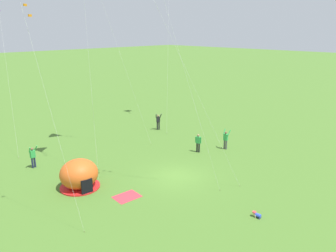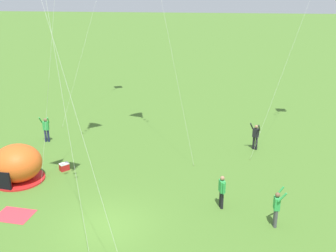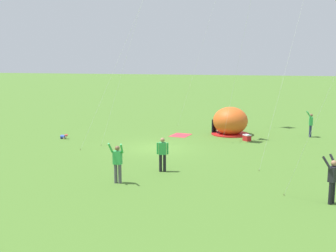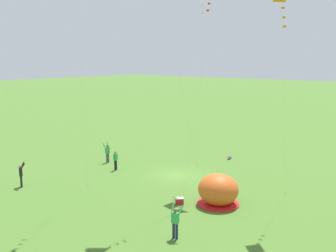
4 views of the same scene
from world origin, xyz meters
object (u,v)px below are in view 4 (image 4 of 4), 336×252
Objects in this scene: cooler_box at (179,201)px; person_watching_sky at (116,159)px; person_flying_kite at (21,174)px; person_center_field at (107,152)px; kite_orange at (282,6)px; popup_tent at (218,190)px; toddler_crawling at (229,157)px; person_arms_raised at (175,221)px.

person_watching_sky is at bearing -18.01° from cooler_box.
cooler_box is at bearing -157.91° from person_flying_kite.
kite_orange is (-16.98, 1.41, 11.64)m from person_center_field.
person_center_field is at bearing -20.20° from cooler_box.
toddler_crawling is at bearing -63.50° from popup_tent.
person_flying_kite is at bearing 24.20° from kite_orange.
kite_orange is (-14.54, 0.12, 11.67)m from person_watching_sky.
toddler_crawling is at bearing -115.17° from person_flying_kite.
person_flying_kite is at bearing 1.78° from person_arms_raised.
person_arms_raised and person_flying_kite have the same top height.
cooler_box is at bearing 105.25° from toddler_crawling.
kite_orange is at bearing 132.26° from toddler_crawling.
cooler_box is 0.34× the size of person_center_field.
person_watching_sky is 0.13× the size of kite_orange.
kite_orange is at bearing 179.54° from person_watching_sky.
cooler_box is (2.06, 1.53, -0.78)m from popup_tent.
kite_orange reaches higher than popup_tent.
person_watching_sky is 14.10m from person_arms_raised.
popup_tent reaches higher than cooler_box.
kite_orange reaches higher than toddler_crawling.
cooler_box is at bearing -55.47° from person_arms_raised.
cooler_box is at bearing 36.61° from popup_tent.
person_arms_raised reaches higher than person_watching_sky.
person_watching_sky is at bearing -106.15° from person_flying_kite.
person_flying_kite is at bearing 91.42° from person_center_field.
person_watching_sky is 2.76m from person_center_field.
popup_tent is at bearing 116.50° from toddler_crawling.
person_arms_raised is at bearing 71.14° from kite_orange.
cooler_box is 13.81m from kite_orange.
cooler_box reaches higher than toddler_crawling.
person_center_field is (13.73, -2.77, 0.00)m from popup_tent.
person_arms_raised is 16.86m from person_center_field.
person_flying_kite is (14.34, 0.45, 0.00)m from person_arms_raised.
person_watching_sky is (9.23, -3.00, 0.74)m from cooler_box.
cooler_box is 0.05× the size of kite_orange.
person_center_field is at bearing -27.90° from person_watching_sky.
cooler_box is 1.16× the size of toddler_crawling.
person_arms_raised is 13.84m from kite_orange.
kite_orange reaches higher than person_arms_raised.
popup_tent is 12.16m from kite_orange.
person_flying_kite is (11.45, 4.65, 0.78)m from cooler_box.
kite_orange is (-16.76, -7.53, 11.64)m from person_flying_kite.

